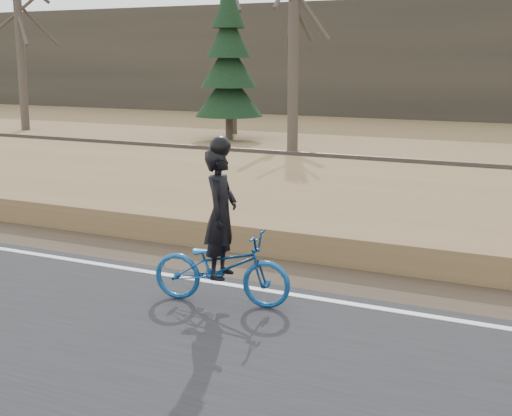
% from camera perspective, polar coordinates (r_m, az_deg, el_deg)
% --- Properties ---
extents(ground, '(120.00, 120.00, 0.00)m').
position_cam_1_polar(ground, '(10.43, -10.34, -5.51)').
color(ground, brown).
rests_on(ground, ground).
extents(edge_line, '(120.00, 0.12, 0.01)m').
position_cam_1_polar(edge_line, '(10.56, -9.70, -4.89)').
color(edge_line, silver).
rests_on(edge_line, road).
extents(shoulder, '(120.00, 1.60, 0.04)m').
position_cam_1_polar(shoulder, '(11.36, -6.74, -3.83)').
color(shoulder, '#473A2B').
rests_on(shoulder, ground).
extents(embankment, '(120.00, 5.00, 0.44)m').
position_cam_1_polar(embankment, '(13.85, 0.01, -0.03)').
color(embankment, brown).
rests_on(embankment, ground).
extents(ballast, '(120.00, 3.00, 0.45)m').
position_cam_1_polar(ballast, '(17.27, 5.62, 2.33)').
color(ballast, slate).
rests_on(ballast, ground).
extents(railroad, '(120.00, 2.40, 0.29)m').
position_cam_1_polar(railroad, '(17.23, 5.64, 3.33)').
color(railroad, black).
rests_on(railroad, ballast).
extents(treeline_backdrop, '(120.00, 4.00, 6.00)m').
position_cam_1_polar(treeline_backdrop, '(38.41, 17.71, 11.26)').
color(treeline_backdrop, '#383328').
rests_on(treeline_backdrop, ground).
extents(cyclist, '(1.86, 0.91, 2.11)m').
position_cam_1_polar(cyclist, '(8.88, -2.80, -3.55)').
color(cyclist, navy).
rests_on(cyclist, road).
extents(bare_tree_far_left, '(0.36, 0.36, 8.36)m').
position_cam_1_polar(bare_tree_far_left, '(32.66, -18.41, 13.27)').
color(bare_tree_far_left, '#4C4338').
rests_on(bare_tree_far_left, ground).
extents(bare_tree_left, '(0.36, 0.36, 8.02)m').
position_cam_1_polar(bare_tree_left, '(29.55, -1.92, 13.72)').
color(bare_tree_left, '#4C4338').
rests_on(bare_tree_left, ground).
extents(bare_tree_near_left, '(0.36, 0.36, 7.29)m').
position_cam_1_polar(bare_tree_near_left, '(23.96, 3.02, 13.26)').
color(bare_tree_near_left, '#4C4338').
rests_on(bare_tree_near_left, ground).
extents(conifer, '(2.60, 2.60, 5.91)m').
position_cam_1_polar(conifer, '(27.41, -2.20, 11.32)').
color(conifer, '#4C4338').
rests_on(conifer, ground).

